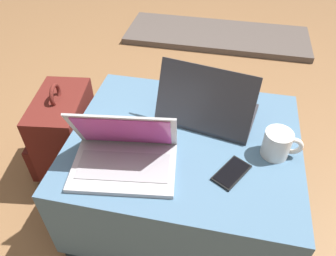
{
  "coord_description": "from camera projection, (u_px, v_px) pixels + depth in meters",
  "views": [
    {
      "loc": [
        0.11,
        -0.84,
        1.22
      ],
      "look_at": [
        -0.05,
        -0.04,
        0.48
      ],
      "focal_mm": 35.0,
      "sensor_mm": 36.0,
      "label": 1
    }
  ],
  "objects": [
    {
      "name": "coffee_mug",
      "position": [
        278.0,
        144.0,
        1.09
      ],
      "size": [
        0.13,
        0.09,
        0.1
      ],
      "color": "white",
      "rests_on": "ottoman"
    },
    {
      "name": "laptop_far",
      "position": [
        207.0,
        108.0,
        1.23
      ],
      "size": [
        0.39,
        0.3,
        0.23
      ],
      "rotation": [
        0.0,
        0.0,
        2.96
      ],
      "color": "#333338",
      "rests_on": "ottoman"
    },
    {
      "name": "cell_phone",
      "position": [
        232.0,
        173.0,
        1.06
      ],
      "size": [
        0.13,
        0.15,
        0.01
      ],
      "rotation": [
        0.0,
        0.0,
        5.75
      ],
      "color": "black",
      "rests_on": "ottoman"
    },
    {
      "name": "backpack",
      "position": [
        65.0,
        137.0,
        1.47
      ],
      "size": [
        0.29,
        0.35,
        0.48
      ],
      "rotation": [
        0.0,
        0.0,
        -1.43
      ],
      "color": "#5B1E19",
      "rests_on": "ground_plane"
    },
    {
      "name": "fireplace_hearth",
      "position": [
        217.0,
        35.0,
        2.57
      ],
      "size": [
        1.4,
        0.5,
        0.04
      ],
      "color": "#564C47",
      "rests_on": "ground_plane"
    },
    {
      "name": "laptop_near",
      "position": [
        124.0,
        154.0,
        1.06
      ],
      "size": [
        0.36,
        0.27,
        0.22
      ],
      "rotation": [
        0.0,
        0.0,
        0.14
      ],
      "color": "#B7B7BC",
      "rests_on": "ottoman"
    },
    {
      "name": "ottoman",
      "position": [
        183.0,
        174.0,
        1.31
      ],
      "size": [
        0.82,
        0.69,
        0.4
      ],
      "color": "#2A3D4E",
      "rests_on": "ground_plane"
    },
    {
      "name": "ground_plane",
      "position": [
        181.0,
        203.0,
        1.45
      ],
      "size": [
        14.0,
        14.0,
        0.0
      ],
      "primitive_type": "plane",
      "color": "olive"
    }
  ]
}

